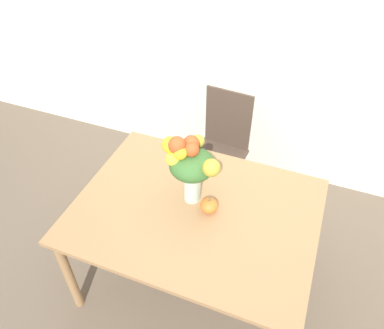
# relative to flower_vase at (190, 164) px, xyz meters

# --- Properties ---
(ground_plane) EXTENTS (12.00, 12.00, 0.00)m
(ground_plane) POSITION_rel_flower_vase_xyz_m (0.06, -0.08, -1.05)
(ground_plane) COLOR brown
(wall_back) EXTENTS (8.00, 0.06, 2.70)m
(wall_back) POSITION_rel_flower_vase_xyz_m (0.06, 1.33, 0.30)
(wall_back) COLOR silver
(wall_back) RESTS_ON ground_plane
(dining_table) EXTENTS (1.48, 1.12, 0.76)m
(dining_table) POSITION_rel_flower_vase_xyz_m (0.06, -0.08, -0.37)
(dining_table) COLOR #9E754C
(dining_table) RESTS_ON ground_plane
(flower_vase) EXTENTS (0.37, 0.30, 0.48)m
(flower_vase) POSITION_rel_flower_vase_xyz_m (0.00, 0.00, 0.00)
(flower_vase) COLOR #B2CCBC
(flower_vase) RESTS_ON dining_table
(pumpkin) EXTENTS (0.11, 0.11, 0.10)m
(pumpkin) POSITION_rel_flower_vase_xyz_m (0.14, -0.05, -0.24)
(pumpkin) COLOR orange
(pumpkin) RESTS_ON dining_table
(dining_chair_near_window) EXTENTS (0.45, 0.45, 0.98)m
(dining_chair_near_window) POSITION_rel_flower_vase_xyz_m (-0.06, 0.86, -0.56)
(dining_chair_near_window) COLOR #47382D
(dining_chair_near_window) RESTS_ON ground_plane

